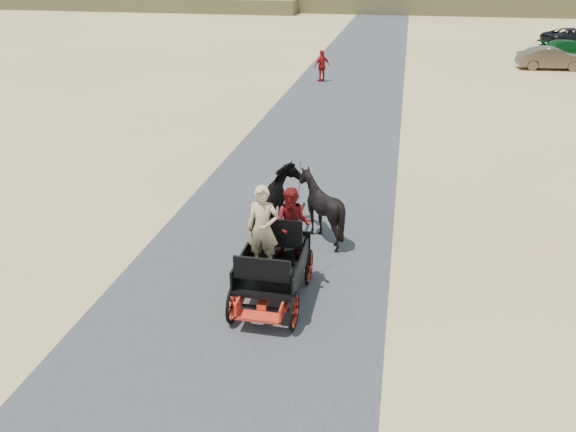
% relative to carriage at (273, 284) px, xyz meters
% --- Properties ---
extents(ground, '(140.00, 140.00, 0.00)m').
position_rel_carriage_xyz_m(ground, '(-0.61, 0.82, -0.36)').
color(ground, tan).
extents(road, '(6.00, 140.00, 0.01)m').
position_rel_carriage_xyz_m(road, '(-0.61, 0.82, -0.35)').
color(road, '#38383A').
rests_on(road, ground).
extents(ridge_far, '(140.00, 6.00, 2.40)m').
position_rel_carriage_xyz_m(ridge_far, '(-0.61, 62.82, 0.84)').
color(ridge_far, brown).
rests_on(ridge_far, ground).
extents(ridge_near, '(40.00, 4.00, 1.60)m').
position_rel_carriage_xyz_m(ridge_near, '(-30.61, 58.82, 0.44)').
color(ridge_near, brown).
rests_on(ridge_near, ground).
extents(carriage, '(1.30, 2.40, 0.72)m').
position_rel_carriage_xyz_m(carriage, '(0.00, 0.00, 0.00)').
color(carriage, black).
rests_on(carriage, ground).
extents(horse_left, '(0.91, 2.01, 1.70)m').
position_rel_carriage_xyz_m(horse_left, '(-0.55, 3.00, 0.49)').
color(horse_left, black).
rests_on(horse_left, ground).
extents(horse_right, '(1.37, 1.54, 1.70)m').
position_rel_carriage_xyz_m(horse_right, '(0.55, 3.00, 0.49)').
color(horse_right, black).
rests_on(horse_right, ground).
extents(driver_man, '(0.66, 0.43, 1.80)m').
position_rel_carriage_xyz_m(driver_man, '(-0.20, 0.05, 1.26)').
color(driver_man, tan).
rests_on(driver_man, carriage).
extents(passenger_woman, '(0.77, 0.60, 1.58)m').
position_rel_carriage_xyz_m(passenger_woman, '(0.30, 0.60, 1.15)').
color(passenger_woman, '#660C0F').
rests_on(passenger_woman, carriage).
extents(pedestrian, '(1.02, 1.01, 1.73)m').
position_rel_carriage_xyz_m(pedestrian, '(-2.19, 21.98, 0.50)').
color(pedestrian, '#A71313').
rests_on(pedestrian, ground).
extents(car_b, '(4.15, 1.75, 1.33)m').
position_rel_carriage_xyz_m(car_b, '(11.24, 28.42, 0.31)').
color(car_b, brown).
rests_on(car_b, ground).
extents(car_c, '(4.36, 2.41, 1.19)m').
position_rel_carriage_xyz_m(car_c, '(13.35, 33.05, 0.24)').
color(car_c, '#0C4C19').
rests_on(car_c, ground).
extents(car_d, '(5.26, 3.83, 1.33)m').
position_rel_carriage_xyz_m(car_d, '(15.05, 39.09, 0.30)').
color(car_d, black).
rests_on(car_d, ground).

